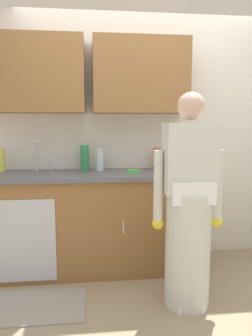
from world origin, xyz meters
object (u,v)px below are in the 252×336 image
(bottle_dish_liquid, at_px, (100,159))
(bottle_cleaner_spray, at_px, (1,160))
(sink, at_px, (39,175))
(bottle_water_short, at_px, (85,158))
(bottle_soap, at_px, (156,158))
(sponge, at_px, (133,171))
(bottle_water_tall, at_px, (169,157))
(cup_by_sink, at_px, (176,169))
(person_at_sink, at_px, (188,218))

(bottle_dish_liquid, relative_size, bottle_cleaner_spray, 0.99)
(sink, xyz_separation_m, bottle_water_short, (0.42, 0.17, 0.14))
(sink, relative_size, bottle_cleaner_spray, 2.25)
(bottle_soap, distance_m, bottle_cleaner_spray, 1.53)
(sponge, bearing_deg, bottle_water_tall, 30.47)
(cup_by_sink, bearing_deg, bottle_cleaner_spray, 167.64)
(bottle_dish_liquid, distance_m, cup_by_sink, 0.76)
(bottle_water_short, xyz_separation_m, cup_by_sink, (0.83, -0.37, -0.07))
(bottle_dish_liquid, xyz_separation_m, sponge, (0.31, -0.18, -0.10))
(bottle_water_short, height_order, bottle_cleaner_spray, bottle_water_short)
(bottle_dish_liquid, xyz_separation_m, cup_by_sink, (0.68, -0.34, -0.06))
(bottle_water_tall, relative_size, sponge, 2.16)
(bottle_water_tall, distance_m, bottle_cleaner_spray, 1.65)
(person_at_sink, distance_m, bottle_water_tall, 1.00)
(bottle_soap, bearing_deg, sink, -170.14)
(bottle_water_tall, height_order, bottle_soap, bottle_water_tall)
(sink, distance_m, sponge, 0.88)
(sink, relative_size, sponge, 4.55)
(person_at_sink, height_order, sponge, person_at_sink)
(sink, relative_size, person_at_sink, 0.31)
(bottle_water_tall, relative_size, cup_by_sink, 2.29)
(bottle_water_short, bearing_deg, sink, -158.20)
(bottle_water_tall, height_order, cup_by_sink, bottle_water_tall)
(person_at_sink, xyz_separation_m, bottle_water_short, (-0.78, 0.91, 0.37))
(bottle_cleaner_spray, height_order, sponge, bottle_cleaner_spray)
(bottle_dish_liquid, height_order, bottle_cleaner_spray, bottle_cleaner_spray)
(sink, distance_m, cup_by_sink, 1.27)
(sponge, bearing_deg, person_at_sink, -64.70)
(bottle_cleaner_spray, height_order, cup_by_sink, bottle_cleaner_spray)
(sink, bearing_deg, cup_by_sink, -9.01)
(bottle_water_tall, height_order, sponge, bottle_water_tall)
(bottle_soap, xyz_separation_m, sponge, (-0.27, -0.25, -0.09))
(sink, height_order, sponge, sink)
(bottle_cleaner_spray, bearing_deg, bottle_soap, 1.51)
(bottle_water_short, bearing_deg, cup_by_sink, -23.85)
(bottle_water_short, xyz_separation_m, sponge, (0.46, -0.22, -0.11))
(bottle_soap, distance_m, sponge, 0.38)
(sink, relative_size, bottle_dish_liquid, 2.26)
(bottle_water_tall, relative_size, bottle_soap, 1.10)
(bottle_cleaner_spray, bearing_deg, sponge, -9.36)
(bottle_water_short, xyz_separation_m, bottle_cleaner_spray, (-0.80, -0.01, -0.01))
(sink, distance_m, bottle_water_short, 0.48)
(sink, bearing_deg, person_at_sink, -31.57)
(person_at_sink, xyz_separation_m, sponge, (-0.33, 0.69, 0.26))
(person_at_sink, relative_size, bottle_water_short, 6.49)
(bottle_water_short, bearing_deg, sponge, -25.44)
(bottle_cleaner_spray, xyz_separation_m, cup_by_sink, (1.63, -0.36, -0.06))
(cup_by_sink, bearing_deg, person_at_sink, -95.08)
(cup_by_sink, relative_size, sponge, 0.94)
(bottle_soap, relative_size, sponge, 1.95)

